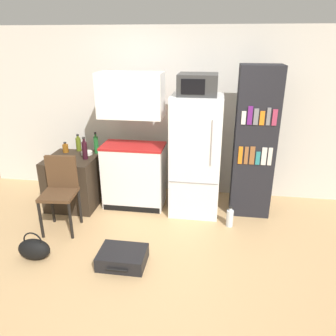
# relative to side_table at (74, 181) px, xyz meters

# --- Properties ---
(ground_plane) EXTENTS (24.00, 24.00, 0.00)m
(ground_plane) POSITION_rel_side_table_xyz_m (1.31, -1.25, -0.36)
(ground_plane) COLOR tan
(wall_back) EXTENTS (6.40, 0.10, 2.44)m
(wall_back) POSITION_rel_side_table_xyz_m (1.51, 0.75, 0.86)
(wall_back) COLOR beige
(wall_back) RESTS_ON ground_plane
(side_table) EXTENTS (0.68, 0.70, 0.73)m
(side_table) POSITION_rel_side_table_xyz_m (0.00, 0.00, 0.00)
(side_table) COLOR #2D2319
(side_table) RESTS_ON ground_plane
(kitchen_hutch) EXTENTS (0.86, 0.47, 1.87)m
(kitchen_hutch) POSITION_rel_side_table_xyz_m (0.86, 0.12, 0.49)
(kitchen_hutch) COLOR white
(kitchen_hutch) RESTS_ON ground_plane
(refrigerator) EXTENTS (0.65, 0.59, 1.61)m
(refrigerator) POSITION_rel_side_table_xyz_m (1.72, 0.07, 0.44)
(refrigerator) COLOR white
(refrigerator) RESTS_ON ground_plane
(microwave) EXTENTS (0.48, 0.44, 0.26)m
(microwave) POSITION_rel_side_table_xyz_m (1.72, 0.07, 1.38)
(microwave) COLOR #333333
(microwave) RESTS_ON refrigerator
(bookshelf) EXTENTS (0.52, 0.39, 1.98)m
(bookshelf) POSITION_rel_side_table_xyz_m (2.48, 0.16, 0.63)
(bookshelf) COLOR black
(bookshelf) RESTS_ON ground_plane
(bottle_amber_beer) EXTENTS (0.08, 0.08, 0.15)m
(bottle_amber_beer) POSITION_rel_side_table_xyz_m (-0.17, 0.20, 0.43)
(bottle_amber_beer) COLOR brown
(bottle_amber_beer) RESTS_ON side_table
(bottle_green_tall) EXTENTS (0.06, 0.06, 0.31)m
(bottle_green_tall) POSITION_rel_side_table_xyz_m (0.29, 0.23, 0.49)
(bottle_green_tall) COLOR #1E6028
(bottle_green_tall) RESTS_ON side_table
(bottle_olive_oil) EXTENTS (0.07, 0.07, 0.25)m
(bottle_olive_oil) POSITION_rel_side_table_xyz_m (-0.01, 0.29, 0.47)
(bottle_olive_oil) COLOR #566619
(bottle_olive_oil) RESTS_ON side_table
(bottle_wine_dark) EXTENTS (0.07, 0.07, 0.31)m
(bottle_wine_dark) POSITION_rel_side_table_xyz_m (0.22, -0.03, 0.49)
(bottle_wine_dark) COLOR black
(bottle_wine_dark) RESTS_ON side_table
(bowl) EXTENTS (0.16, 0.16, 0.04)m
(bowl) POSITION_rel_side_table_xyz_m (0.17, 0.15, 0.38)
(bowl) COLOR silver
(bowl) RESTS_ON side_table
(chair) EXTENTS (0.44, 0.44, 0.93)m
(chair) POSITION_rel_side_table_xyz_m (0.11, -0.61, 0.20)
(chair) COLOR black
(chair) RESTS_ON ground_plane
(suitcase_large_flat) EXTENTS (0.50, 0.41, 0.16)m
(suitcase_large_flat) POSITION_rel_side_table_xyz_m (1.05, -1.24, -0.28)
(suitcase_large_flat) COLOR black
(suitcase_large_flat) RESTS_ON ground_plane
(handbag) EXTENTS (0.36, 0.20, 0.33)m
(handbag) POSITION_rel_side_table_xyz_m (0.08, -1.30, -0.24)
(handbag) COLOR black
(handbag) RESTS_ON ground_plane
(water_bottle_front) EXTENTS (0.09, 0.09, 0.29)m
(water_bottle_front) POSITION_rel_side_table_xyz_m (2.21, -0.29, -0.24)
(water_bottle_front) COLOR silver
(water_bottle_front) RESTS_ON ground_plane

